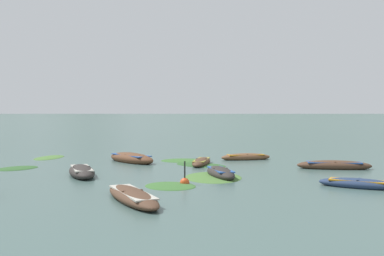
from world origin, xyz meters
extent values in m
plane|color=#425B56|center=(0.00, 1500.00, 0.00)|extent=(6000.00, 6000.00, 0.00)
cone|color=#56665B|center=(-683.82, 2293.78, 174.94)|extent=(926.60, 926.60, 349.88)
cone|color=#56665B|center=(311.11, 2264.54, 230.73)|extent=(2023.56, 2023.56, 461.47)
ellipsoid|color=#4C3323|center=(-2.06, 9.05, 0.15)|extent=(2.91, 4.20, 0.48)
cube|color=#B7B2A3|center=(-2.06, 9.05, 0.29)|extent=(2.09, 3.03, 0.05)
cube|color=#4C3323|center=(-2.06, 9.05, 0.34)|extent=(0.66, 0.40, 0.04)
ellipsoid|color=#2D2826|center=(-5.46, 14.66, 0.18)|extent=(2.43, 3.76, 0.59)
cube|color=#B7B2A3|center=(-5.46, 14.66, 0.35)|extent=(1.75, 2.70, 0.05)
cube|color=#2D2826|center=(-5.46, 14.66, 0.40)|extent=(0.72, 0.37, 0.04)
ellipsoid|color=#4C3323|center=(6.88, 17.68, 0.17)|extent=(3.85, 1.37, 0.55)
cube|color=#28519E|center=(6.88, 17.68, 0.33)|extent=(2.77, 0.98, 0.05)
cube|color=#4C3323|center=(6.88, 17.68, 0.38)|extent=(0.14, 0.72, 0.04)
ellipsoid|color=#4C3323|center=(-0.04, 19.20, 0.13)|extent=(1.32, 3.47, 0.45)
cube|color=olive|center=(-0.04, 19.20, 0.27)|extent=(0.95, 2.50, 0.05)
cube|color=#4C3323|center=(-0.04, 19.20, 0.32)|extent=(0.60, 0.16, 0.04)
ellipsoid|color=brown|center=(-4.20, 20.22, 0.21)|extent=(3.74, 3.82, 0.70)
cube|color=#28519E|center=(-4.20, 20.22, 0.42)|extent=(2.69, 2.75, 0.05)
cube|color=brown|center=(-4.20, 20.22, 0.47)|extent=(0.69, 0.66, 0.04)
ellipsoid|color=navy|center=(6.25, 12.03, 0.13)|extent=(3.11, 2.09, 0.44)
cube|color=orange|center=(6.25, 12.03, 0.27)|extent=(2.24, 1.51, 0.05)
cube|color=navy|center=(6.25, 12.03, 0.32)|extent=(0.33, 0.59, 0.04)
ellipsoid|color=brown|center=(2.64, 21.86, 0.15)|extent=(3.29, 1.71, 0.50)
cube|color=orange|center=(2.64, 21.86, 0.30)|extent=(2.37, 1.23, 0.05)
cube|color=brown|center=(2.64, 21.86, 0.35)|extent=(0.24, 0.61, 0.04)
ellipsoid|color=#2D2826|center=(0.94, 14.55, 0.17)|extent=(1.73, 3.21, 0.56)
cube|color=#28519E|center=(0.94, 14.55, 0.34)|extent=(1.25, 2.31, 0.05)
cube|color=#2D2826|center=(0.94, 14.55, 0.39)|extent=(0.65, 0.25, 0.04)
sphere|color=#DB4C1E|center=(-0.54, 12.42, 0.08)|extent=(0.38, 0.38, 0.38)
cylinder|color=black|center=(-0.54, 12.42, 0.51)|extent=(0.06, 0.06, 0.87)
ellipsoid|color=#38662D|center=(-1.08, 11.97, 0.00)|extent=(2.88, 2.91, 0.14)
ellipsoid|color=#477033|center=(-9.92, 22.37, 0.00)|extent=(1.66, 3.26, 0.14)
ellipsoid|color=#38662D|center=(-1.13, 21.06, 0.00)|extent=(2.90, 2.38, 0.14)
ellipsoid|color=#477033|center=(0.61, 14.39, 0.00)|extent=(2.70, 3.65, 0.14)
ellipsoid|color=#2D5628|center=(-9.60, 17.01, 0.00)|extent=(2.64, 2.86, 0.14)
ellipsoid|color=#2D5628|center=(-0.08, 18.91, 0.00)|extent=(3.72, 3.51, 0.14)
camera|label=1|loc=(0.58, -5.08, 2.91)|focal=40.72mm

